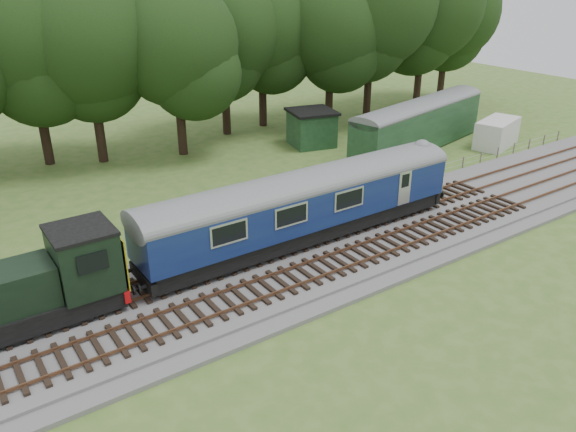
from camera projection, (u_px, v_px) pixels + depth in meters
ground at (263, 275)px, 27.09m from camera, size 120.00×120.00×0.00m
ballast at (263, 272)px, 27.02m from camera, size 70.00×7.00×0.35m
track_north at (248, 256)px, 27.97m from camera, size 67.20×2.40×0.21m
track_south at (281, 282)px, 25.72m from camera, size 67.20×2.40×0.21m
fence at (218, 241)px, 30.46m from camera, size 64.00×0.12×1.00m
tree_line at (112, 157)px, 43.58m from camera, size 70.00×8.00×18.00m
dmu_railcar at (304, 201)px, 28.86m from camera, size 18.05×2.86×3.88m
shunter_loco at (17, 294)px, 21.92m from camera, size 8.91×2.60×3.38m
worker at (162, 275)px, 24.70m from camera, size 0.74×0.74×1.73m
parked_coach at (419, 122)px, 44.53m from camera, size 15.51×5.88×3.91m
shed at (312, 128)px, 45.82m from camera, size 4.30×4.30×2.91m
caravan at (497, 133)px, 45.69m from camera, size 4.96×3.42×2.21m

